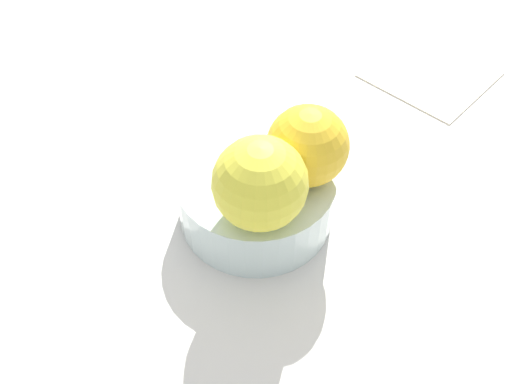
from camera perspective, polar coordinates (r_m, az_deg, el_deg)
ground_plane at (r=50.13cm, az=0.00°, el=-3.05°), size 110.00×110.00×2.00cm
fruit_bowl at (r=47.48cm, az=0.00°, el=-0.50°), size 13.50×13.50×5.10cm
orange_in_bowl_0 at (r=40.07cm, az=0.42°, el=0.89°), size 7.20×7.20×7.20cm
orange_in_bowl_1 at (r=43.41cm, az=5.38°, el=4.78°), size 6.61×6.61×6.61cm
folded_napkin at (r=67.15cm, az=17.64°, el=11.60°), size 13.86×13.86×0.30cm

